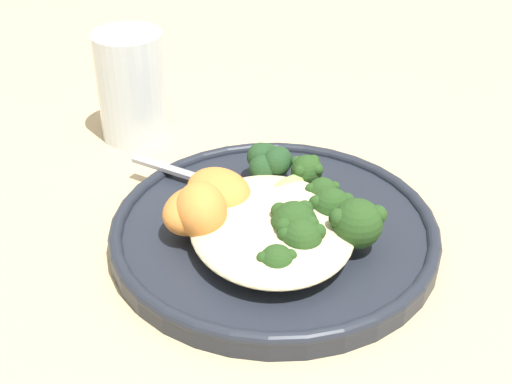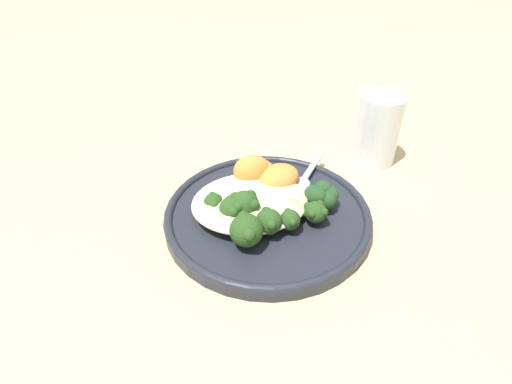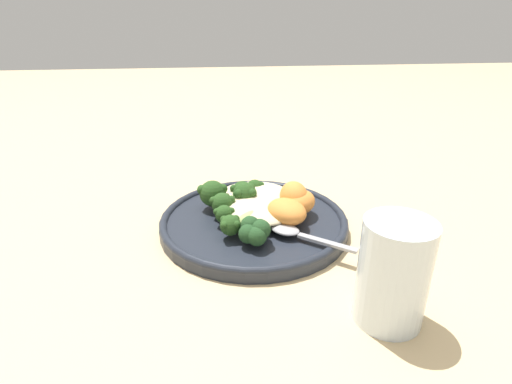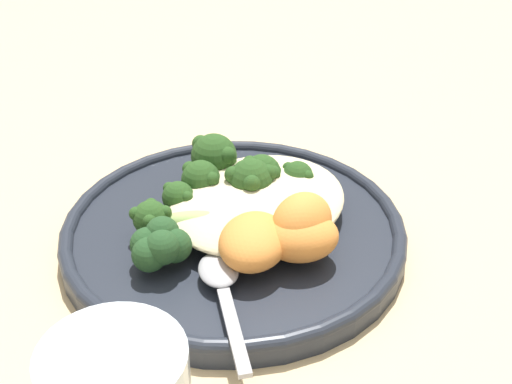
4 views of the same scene
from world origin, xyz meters
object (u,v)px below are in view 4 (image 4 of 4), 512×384
broccoli_stalk_5 (199,205)px  spoon (221,282)px  broccoli_stalk_1 (260,183)px  plate (236,236)px  sweet_potato_chunk_1 (301,237)px  broccoli_stalk_3 (220,168)px  broccoli_stalk_4 (213,191)px  sweet_potato_chunk_0 (302,223)px  sweet_potato_chunk_2 (253,241)px  quinoa_mound (258,201)px  kale_tuft (160,245)px  broccoli_stalk_6 (179,220)px  broccoli_stalk_0 (283,192)px  broccoli_stalk_2 (251,185)px

broccoli_stalk_5 → spoon: 0.09m
broccoli_stalk_1 → plate: bearing=162.5°
spoon → sweet_potato_chunk_1: bearing=109.4°
broccoli_stalk_3 → broccoli_stalk_4: bearing=151.8°
broccoli_stalk_5 → spoon: bearing=130.6°
sweet_potato_chunk_0 → sweet_potato_chunk_2: 0.04m
quinoa_mound → kale_tuft: (0.10, -0.01, 0.00)m
broccoli_stalk_6 → broccoli_stalk_0: bearing=-154.2°
plate → broccoli_stalk_5: broccoli_stalk_5 is taller
sweet_potato_chunk_0 → sweet_potato_chunk_1: sweet_potato_chunk_0 is taller
broccoli_stalk_5 → sweet_potato_chunk_2: 0.07m
quinoa_mound → kale_tuft: size_ratio=3.36×
plate → sweet_potato_chunk_1: (-0.00, 0.06, 0.03)m
broccoli_stalk_5 → kale_tuft: (0.06, 0.02, 0.00)m
broccoli_stalk_6 → sweet_potato_chunk_2: sweet_potato_chunk_2 is taller
broccoli_stalk_0 → sweet_potato_chunk_2: (0.07, 0.03, 0.01)m
broccoli_stalk_1 → broccoli_stalk_3: broccoli_stalk_3 is taller
sweet_potato_chunk_0 → sweet_potato_chunk_1: size_ratio=0.92×
broccoli_stalk_2 → broccoli_stalk_3: 0.04m
sweet_potato_chunk_1 → spoon: sweet_potato_chunk_1 is taller
kale_tuft → spoon: 0.06m
broccoli_stalk_5 → kale_tuft: bearing=94.2°
spoon → sweet_potato_chunk_0: bearing=116.0°
plate → sweet_potato_chunk_0: sweet_potato_chunk_0 is taller
plate → spoon: bearing=34.3°
sweet_potato_chunk_2 → spoon: bearing=3.9°
broccoli_stalk_0 → kale_tuft: kale_tuft is taller
plate → kale_tuft: kale_tuft is taller
quinoa_mound → broccoli_stalk_5: (0.04, -0.03, 0.00)m
broccoli_stalk_6 → kale_tuft: bearing=72.9°
quinoa_mound → broccoli_stalk_6: (0.06, -0.03, 0.00)m
broccoli_stalk_4 → sweet_potato_chunk_1: sweet_potato_chunk_1 is taller
broccoli_stalk_6 → broccoli_stalk_5: bearing=-123.3°
kale_tuft → broccoli_stalk_6: bearing=-155.3°
sweet_potato_chunk_0 → sweet_potato_chunk_1: bearing=34.0°
broccoli_stalk_5 → spoon: broccoli_stalk_5 is taller
broccoli_stalk_4 → broccoli_stalk_6: 0.05m
broccoli_stalk_0 → spoon: size_ratio=1.12×
broccoli_stalk_2 → sweet_potato_chunk_0: (0.02, 0.07, 0.00)m
plate → quinoa_mound: 0.03m
sweet_potato_chunk_0 → sweet_potato_chunk_2: bearing=-26.8°
broccoli_stalk_1 → broccoli_stalk_2: 0.01m
plate → broccoli_stalk_0: size_ratio=2.30×
sweet_potato_chunk_1 → broccoli_stalk_4: bearing=-94.5°
plate → broccoli_stalk_4: (-0.01, -0.03, 0.02)m
quinoa_mound → broccoli_stalk_4: (0.02, -0.03, 0.00)m
broccoli_stalk_2 → sweet_potato_chunk_1: size_ratio=1.33×
quinoa_mound → plate: bearing=-4.5°
broccoli_stalk_6 → sweet_potato_chunk_2: size_ratio=1.30×
broccoli_stalk_2 → sweet_potato_chunk_2: broccoli_stalk_2 is taller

